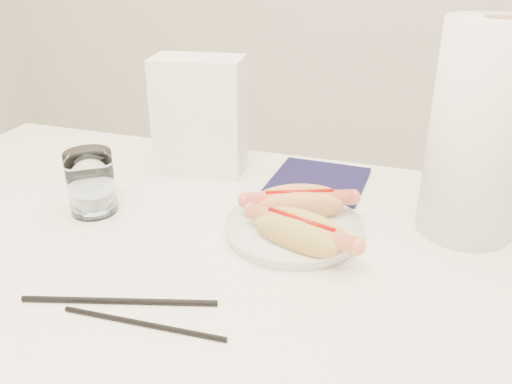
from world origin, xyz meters
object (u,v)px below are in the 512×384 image
(table, at_px, (194,293))
(plate, at_px, (293,230))
(napkin_box, at_px, (200,116))
(water_glass, at_px, (91,183))
(hotdog_left, at_px, (299,203))
(hotdog_right, at_px, (301,232))
(paper_towel_roll, at_px, (480,133))

(table, bearing_deg, plate, 41.22)
(table, distance_m, napkin_box, 0.34)
(table, relative_size, water_glass, 12.13)
(table, relative_size, plate, 6.25)
(water_glass, relative_size, napkin_box, 0.48)
(plate, distance_m, napkin_box, 0.30)
(table, relative_size, hotdog_left, 7.73)
(table, height_order, hotdog_right, hotdog_right)
(table, xyz_separation_m, plate, (0.11, 0.10, 0.07))
(plate, relative_size, water_glass, 1.94)
(hotdog_left, relative_size, paper_towel_roll, 0.52)
(paper_towel_roll, bearing_deg, table, -150.63)
(water_glass, height_order, napkin_box, napkin_box)
(hotdog_left, distance_m, napkin_box, 0.27)
(plate, xyz_separation_m, water_glass, (-0.31, -0.03, 0.04))
(water_glass, bearing_deg, napkin_box, 65.82)
(hotdog_right, xyz_separation_m, water_glass, (-0.34, 0.02, 0.01))
(hotdog_left, xyz_separation_m, water_glass, (-0.31, -0.06, 0.01))
(plate, height_order, hotdog_left, hotdog_left)
(hotdog_right, bearing_deg, paper_towel_roll, 52.79)
(table, relative_size, hotdog_right, 7.44)
(water_glass, bearing_deg, table, -19.81)
(table, distance_m, paper_towel_roll, 0.45)
(napkin_box, bearing_deg, hotdog_left, -41.71)
(hotdog_right, height_order, napkin_box, napkin_box)
(napkin_box, height_order, paper_towel_roll, paper_towel_roll)
(napkin_box, relative_size, paper_towel_roll, 0.69)
(napkin_box, bearing_deg, table, -77.08)
(napkin_box, distance_m, paper_towel_roll, 0.46)
(hotdog_left, bearing_deg, napkin_box, 123.83)
(water_glass, distance_m, paper_towel_roll, 0.57)
(plate, relative_size, napkin_box, 0.93)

